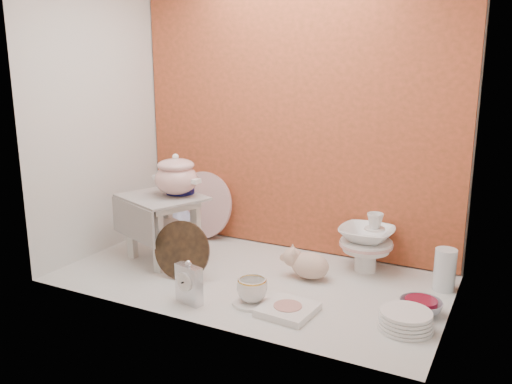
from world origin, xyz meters
TOP-DOWN VIEW (x-y plane):
  - ground at (0.00, 0.00)m, footprint 1.80×1.80m
  - niche_shell at (0.00, 0.18)m, footprint 1.86×1.03m
  - step_stool at (-0.52, 0.02)m, footprint 0.50×0.47m
  - soup_tureen at (-0.45, 0.05)m, footprint 0.29×0.29m
  - cobalt_bowl at (-0.47, 0.11)m, footprint 0.15×0.15m
  - floral_platter at (-0.54, 0.42)m, footprint 0.39×0.12m
  - blue_white_vase at (-0.69, 0.37)m, footprint 0.29×0.29m
  - lacquer_tray at (-0.29, -0.15)m, footprint 0.29×0.11m
  - mantel_clock at (-0.10, -0.36)m, footprint 0.14×0.08m
  - plush_pig at (0.26, 0.12)m, footprint 0.27×0.22m
  - teacup_saucer at (0.14, -0.24)m, footprint 0.22×0.22m
  - gold_rim_teacup at (0.14, -0.24)m, footprint 0.15×0.15m
  - lattice_dish at (0.31, -0.25)m, footprint 0.23×0.23m
  - dinner_plate_stack at (0.77, -0.17)m, footprint 0.27×0.27m
  - crystal_bowl at (0.79, -0.00)m, footprint 0.23×0.23m
  - clear_glass_vase at (0.84, 0.28)m, footprint 0.11×0.11m
  - porcelain_tower at (0.46, 0.34)m, footprint 0.33×0.33m

SIDE VIEW (x-z plane):
  - ground at x=0.00m, z-range 0.00..0.00m
  - teacup_saucer at x=0.14m, z-range 0.00..0.01m
  - lattice_dish at x=0.31m, z-range 0.00..0.03m
  - crystal_bowl at x=0.79m, z-range 0.00..0.05m
  - dinner_plate_stack at x=0.77m, z-range 0.00..0.07m
  - gold_rim_teacup at x=0.14m, z-range 0.01..0.11m
  - plush_pig at x=0.26m, z-range 0.00..0.14m
  - mantel_clock at x=-0.10m, z-range 0.00..0.19m
  - clear_glass_vase at x=0.84m, z-range 0.00..0.19m
  - blue_white_vase at x=-0.69m, z-range 0.00..0.23m
  - lacquer_tray at x=-0.29m, z-range 0.00..0.28m
  - porcelain_tower at x=0.46m, z-range 0.00..0.30m
  - step_stool at x=-0.52m, z-range 0.00..0.34m
  - floral_platter at x=-0.54m, z-range 0.00..0.38m
  - cobalt_bowl at x=-0.47m, z-range 0.34..0.40m
  - soup_tureen at x=-0.45m, z-range 0.34..0.56m
  - niche_shell at x=0.00m, z-range 0.17..1.70m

